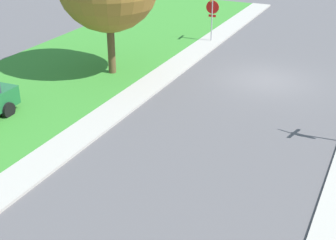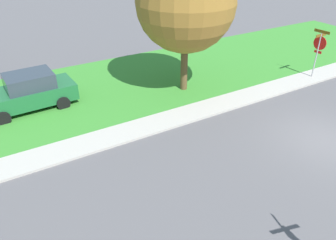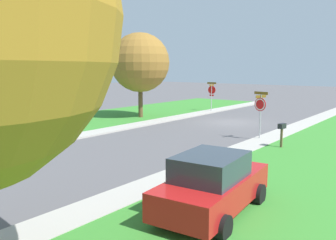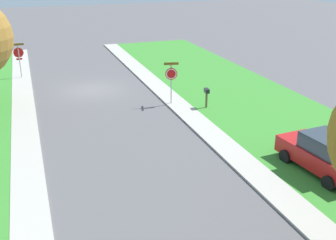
# 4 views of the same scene
# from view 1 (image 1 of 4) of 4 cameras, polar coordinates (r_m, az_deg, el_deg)

# --- Properties ---
(ground_plane) EXTENTS (120.00, 120.00, 0.00)m
(ground_plane) POSITION_cam_1_polar(r_m,az_deg,el_deg) (23.67, 11.49, 4.58)
(ground_plane) COLOR #565456
(sidewalk_east) EXTENTS (1.40, 56.00, 0.10)m
(sidewalk_east) POSITION_cam_1_polar(r_m,az_deg,el_deg) (15.96, -17.22, -6.71)
(sidewalk_east) COLOR #ADA89E
(sidewalk_east) RESTS_ON ground
(stop_sign_near_corner) EXTENTS (0.92, 0.92, 2.77)m
(stop_sign_near_corner) POSITION_cam_1_polar(r_m,az_deg,el_deg) (28.93, 5.21, 12.68)
(stop_sign_near_corner) COLOR #9E9EA3
(stop_sign_near_corner) RESTS_ON ground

